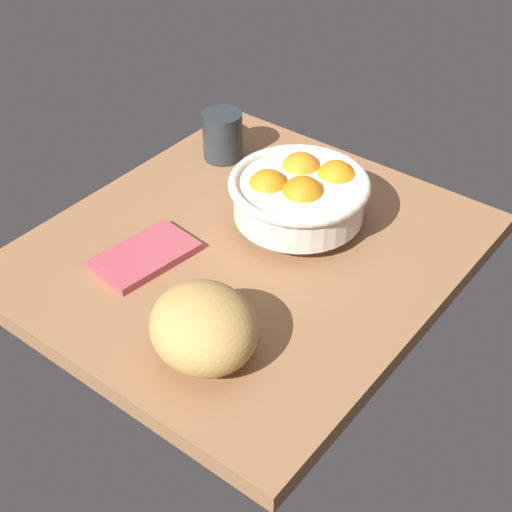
% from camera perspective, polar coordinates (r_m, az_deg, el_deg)
% --- Properties ---
extents(ground_plane, '(0.66, 0.59, 0.03)m').
position_cam_1_polar(ground_plane, '(1.16, -0.61, 0.20)').
color(ground_plane, '#936441').
extents(fruit_bowl, '(0.22, 0.22, 0.10)m').
position_cam_1_polar(fruit_bowl, '(1.16, 3.34, 4.78)').
color(fruit_bowl, silver).
rests_on(fruit_bowl, ground).
extents(bread_loaf, '(0.19, 0.20, 0.10)m').
position_cam_1_polar(bread_loaf, '(0.95, -4.04, -5.45)').
color(bread_loaf, tan).
rests_on(bread_loaf, ground).
extents(napkin_folded, '(0.16, 0.11, 0.01)m').
position_cam_1_polar(napkin_folded, '(1.13, -8.49, 0.04)').
color(napkin_folded, '#AF4550').
rests_on(napkin_folded, ground).
extents(mug, '(0.08, 0.11, 0.09)m').
position_cam_1_polar(mug, '(1.34, -2.63, 9.27)').
color(mug, '#2A3136').
rests_on(mug, ground).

